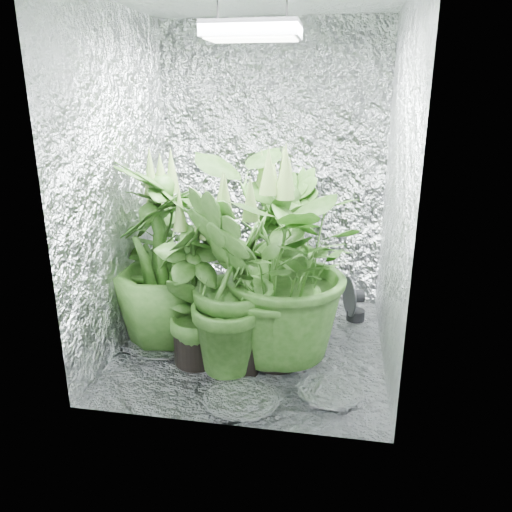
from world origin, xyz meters
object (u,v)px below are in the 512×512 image
object	(u,v)px
plant_b	(278,250)
plant_e	(278,265)
plant_g	(233,284)
plant_a	(165,253)
plant_c	(284,241)
grow_lamp	(252,31)
plant_f	(194,288)
circulation_fan	(353,302)
plant_d	(161,257)

from	to	relation	value
plant_b	plant_e	size ratio (longest dim) A/B	0.89
plant_g	plant_a	bearing A→B (deg)	136.61
plant_g	plant_c	bearing A→B (deg)	79.69
plant_a	plant_b	xyz separation A→B (m)	(0.76, 0.00, 0.06)
grow_lamp	plant_b	xyz separation A→B (m)	(0.12, 0.25, -1.27)
plant_c	plant_b	bearing A→B (deg)	-89.43
plant_c	plant_a	bearing A→B (deg)	-153.46
plant_b	plant_f	world-z (taller)	plant_b
plant_c	plant_e	world-z (taller)	plant_e
plant_a	plant_b	distance (m)	0.77
plant_a	circulation_fan	size ratio (longest dim) A/B	3.24
plant_b	plant_g	size ratio (longest dim) A/B	1.04
plant_d	circulation_fan	world-z (taller)	plant_d
plant_c	plant_e	size ratio (longest dim) A/B	0.81
plant_e	plant_g	distance (m)	0.28
plant_a	circulation_fan	distance (m)	1.33
plant_e	circulation_fan	world-z (taller)	plant_e
plant_f	plant_g	size ratio (longest dim) A/B	0.89
grow_lamp	plant_a	bearing A→B (deg)	159.03
plant_f	plant_a	bearing A→B (deg)	125.19
plant_e	grow_lamp	bearing A→B (deg)	137.67
plant_c	circulation_fan	bearing A→B (deg)	-16.13
plant_c	plant_g	size ratio (longest dim) A/B	0.95
grow_lamp	plant_e	size ratio (longest dim) A/B	0.37
grow_lamp	plant_a	distance (m)	1.50
grow_lamp	plant_d	xyz separation A→B (m)	(-0.56, -0.04, -1.26)
plant_e	plant_a	bearing A→B (deg)	153.57
plant_a	plant_f	bearing A→B (deg)	-54.81
plant_c	plant_f	xyz separation A→B (m)	(-0.41, -0.87, -0.04)
plant_c	plant_g	distance (m)	0.95
plant_g	circulation_fan	world-z (taller)	plant_g
plant_c	plant_g	xyz separation A→B (m)	(-0.17, -0.94, 0.03)
plant_a	plant_e	xyz separation A→B (m)	(0.82, -0.41, 0.11)
plant_e	plant_f	distance (m)	0.50
plant_g	circulation_fan	bearing A→B (deg)	49.68
grow_lamp	plant_c	xyz separation A→B (m)	(0.12, 0.62, -1.32)
plant_f	circulation_fan	xyz separation A→B (m)	(0.91, 0.73, -0.33)
plant_d	plant_g	bearing A→B (deg)	-28.31
plant_a	plant_c	distance (m)	0.85
plant_f	grow_lamp	bearing A→B (deg)	40.67
plant_c	plant_g	bearing A→B (deg)	-100.31
plant_b	plant_d	bearing A→B (deg)	-157.09
plant_e	plant_f	bearing A→B (deg)	-169.15
plant_a	plant_g	distance (m)	0.81
plant_g	circulation_fan	distance (m)	1.11
plant_d	plant_c	bearing A→B (deg)	44.54
grow_lamp	plant_g	bearing A→B (deg)	-99.38
plant_a	plant_c	bearing A→B (deg)	26.54
plant_d	plant_e	size ratio (longest dim) A/B	0.90
plant_b	circulation_fan	bearing A→B (deg)	25.03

